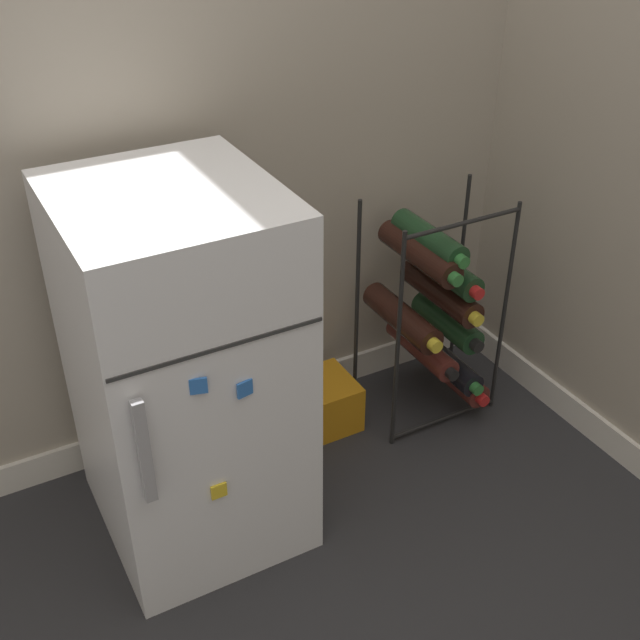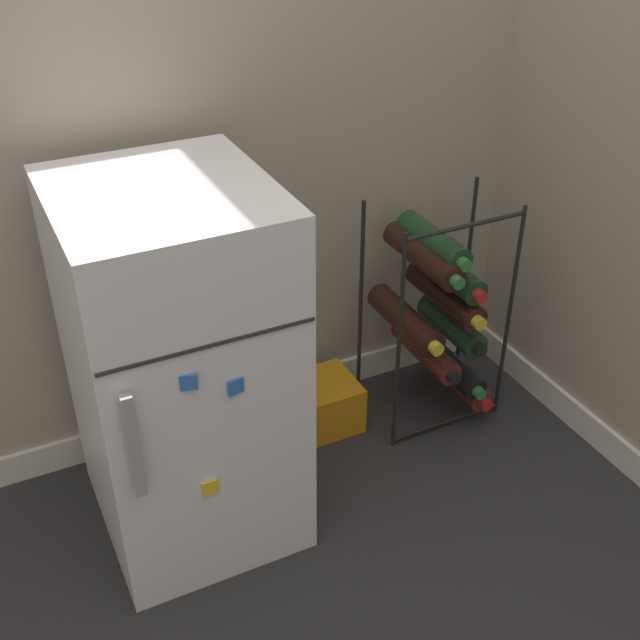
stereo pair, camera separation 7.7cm
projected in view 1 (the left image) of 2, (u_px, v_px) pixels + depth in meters
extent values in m
plane|color=#28282B|center=(364.00, 544.00, 2.02)|extent=(14.00, 14.00, 0.00)
cube|color=silver|center=(260.00, 397.00, 2.45)|extent=(6.60, 0.01, 0.09)
cube|color=white|center=(184.00, 372.00, 1.87)|extent=(0.46, 0.51, 0.91)
cube|color=#2D2D2D|center=(220.00, 348.00, 1.56)|extent=(0.45, 0.00, 0.01)
cube|color=#9E9EA3|center=(144.00, 452.00, 1.57)|extent=(0.02, 0.02, 0.25)
cube|color=yellow|center=(219.00, 491.00, 1.74)|extent=(0.04, 0.01, 0.04)
cube|color=blue|center=(245.00, 389.00, 1.63)|extent=(0.04, 0.01, 0.04)
cube|color=blue|center=(198.00, 386.00, 1.57)|extent=(0.04, 0.02, 0.04)
cylinder|color=black|center=(398.00, 346.00, 2.16)|extent=(0.01, 0.01, 0.68)
cylinder|color=black|center=(504.00, 312.00, 2.30)|extent=(0.01, 0.01, 0.68)
cylinder|color=black|center=(357.00, 309.00, 2.31)|extent=(0.01, 0.01, 0.68)
cylinder|color=black|center=(459.00, 279.00, 2.46)|extent=(0.01, 0.01, 0.68)
cylinder|color=black|center=(443.00, 418.00, 2.40)|extent=(0.37, 0.01, 0.01)
cylinder|color=black|center=(464.00, 223.00, 2.06)|extent=(0.37, 0.01, 0.01)
cylinder|color=#56231E|center=(449.00, 371.00, 2.48)|extent=(0.07, 0.30, 0.07)
cylinder|color=red|center=(483.00, 400.00, 2.36)|extent=(0.04, 0.02, 0.04)
cylinder|color=black|center=(444.00, 361.00, 2.45)|extent=(0.07, 0.29, 0.07)
cylinder|color=#2D7033|center=(477.00, 389.00, 2.33)|extent=(0.03, 0.02, 0.03)
cylinder|color=#56231E|center=(421.00, 348.00, 2.37)|extent=(0.07, 0.28, 0.07)
cylinder|color=black|center=(452.00, 374.00, 2.25)|extent=(0.03, 0.02, 0.03)
cylinder|color=#19381E|center=(447.00, 322.00, 2.37)|extent=(0.08, 0.26, 0.08)
cylinder|color=black|center=(477.00, 346.00, 2.26)|extent=(0.04, 0.02, 0.04)
cylinder|color=black|center=(402.00, 317.00, 2.27)|extent=(0.08, 0.30, 0.08)
cylinder|color=gold|center=(435.00, 345.00, 2.15)|extent=(0.04, 0.02, 0.04)
cylinder|color=black|center=(440.00, 292.00, 2.29)|extent=(0.08, 0.31, 0.08)
cylinder|color=gold|center=(476.00, 319.00, 2.17)|extent=(0.04, 0.02, 0.04)
cylinder|color=#19381E|center=(443.00, 268.00, 2.25)|extent=(0.07, 0.29, 0.07)
cylinder|color=red|center=(477.00, 293.00, 2.14)|extent=(0.03, 0.02, 0.03)
cylinder|color=black|center=(419.00, 253.00, 2.18)|extent=(0.07, 0.31, 0.07)
cylinder|color=#2D7033|center=(456.00, 279.00, 2.06)|extent=(0.03, 0.02, 0.03)
cylinder|color=#19381E|center=(429.00, 239.00, 2.17)|extent=(0.07, 0.27, 0.07)
cylinder|color=#2D7033|center=(462.00, 261.00, 2.06)|extent=(0.03, 0.02, 0.03)
cube|color=orange|center=(311.00, 406.00, 2.36)|extent=(0.26, 0.19, 0.15)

